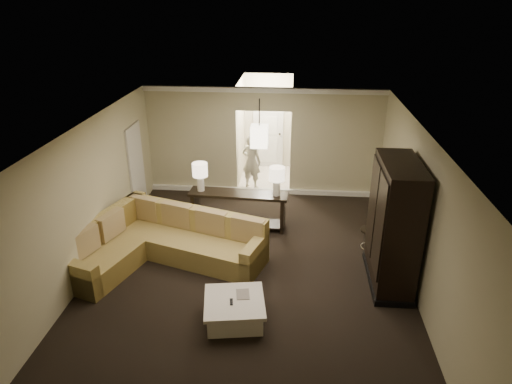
# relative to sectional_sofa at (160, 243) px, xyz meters

# --- Properties ---
(ground) EXTENTS (8.00, 8.00, 0.00)m
(ground) POSITION_rel_sectional_sofa_xyz_m (1.77, -0.46, -0.38)
(ground) COLOR black
(ground) RESTS_ON ground
(wall_back) EXTENTS (6.00, 0.04, 2.80)m
(wall_back) POSITION_rel_sectional_sofa_xyz_m (1.77, 3.54, 1.02)
(wall_back) COLOR #BBB38D
(wall_back) RESTS_ON ground
(wall_left) EXTENTS (0.04, 8.00, 2.80)m
(wall_left) POSITION_rel_sectional_sofa_xyz_m (-1.23, -0.46, 1.02)
(wall_left) COLOR #BBB38D
(wall_left) RESTS_ON ground
(wall_right) EXTENTS (0.04, 8.00, 2.80)m
(wall_right) POSITION_rel_sectional_sofa_xyz_m (4.77, -0.46, 1.02)
(wall_right) COLOR #BBB38D
(wall_right) RESTS_ON ground
(ceiling) EXTENTS (6.00, 8.00, 0.02)m
(ceiling) POSITION_rel_sectional_sofa_xyz_m (1.77, -0.46, 2.42)
(ceiling) COLOR silver
(ceiling) RESTS_ON wall_back
(crown_molding) EXTENTS (6.00, 0.10, 0.12)m
(crown_molding) POSITION_rel_sectional_sofa_xyz_m (1.77, 3.49, 2.35)
(crown_molding) COLOR white
(crown_molding) RESTS_ON wall_back
(baseboard) EXTENTS (6.00, 0.10, 0.12)m
(baseboard) POSITION_rel_sectional_sofa_xyz_m (1.77, 3.49, -0.32)
(baseboard) COLOR white
(baseboard) RESTS_ON ground
(side_door) EXTENTS (0.05, 0.90, 2.10)m
(side_door) POSITION_rel_sectional_sofa_xyz_m (-1.20, 2.34, 0.67)
(side_door) COLOR silver
(side_door) RESTS_ON ground
(foyer) EXTENTS (1.44, 2.02, 2.80)m
(foyer) POSITION_rel_sectional_sofa_xyz_m (1.77, 4.88, 0.92)
(foyer) COLOR silver
(foyer) RESTS_ON ground
(sectional_sofa) EXTENTS (3.81, 2.74, 0.96)m
(sectional_sofa) POSITION_rel_sectional_sofa_xyz_m (0.00, 0.00, 0.00)
(sectional_sofa) COLOR brown
(sectional_sofa) RESTS_ON ground
(coffee_table) EXTENTS (1.11, 1.11, 0.40)m
(coffee_table) POSITION_rel_sectional_sofa_xyz_m (1.69, -1.66, -0.18)
(coffee_table) COLOR silver
(coffee_table) RESTS_ON ground
(console_table) EXTENTS (2.23, 0.63, 0.85)m
(console_table) POSITION_rel_sectional_sofa_xyz_m (1.37, 1.54, 0.12)
(console_table) COLOR black
(console_table) RESTS_ON ground
(armoire) EXTENTS (0.70, 1.62, 2.34)m
(armoire) POSITION_rel_sectional_sofa_xyz_m (4.36, -0.31, 0.74)
(armoire) COLOR black
(armoire) RESTS_ON ground
(drink_table) EXTENTS (0.40, 0.40, 0.51)m
(drink_table) POSITION_rel_sectional_sofa_xyz_m (4.17, 0.74, -0.02)
(drink_table) COLOR black
(drink_table) RESTS_ON ground
(table_lamp_left) EXTENTS (0.34, 0.34, 0.65)m
(table_lamp_left) POSITION_rel_sectional_sofa_xyz_m (0.52, 1.59, 0.90)
(table_lamp_left) COLOR white
(table_lamp_left) RESTS_ON console_table
(table_lamp_right) EXTENTS (0.34, 0.34, 0.65)m
(table_lamp_right) POSITION_rel_sectional_sofa_xyz_m (2.22, 1.49, 0.90)
(table_lamp_right) COLOR white
(table_lamp_right) RESTS_ON console_table
(pendant_light) EXTENTS (0.38, 0.38, 1.09)m
(pendant_light) POSITION_rel_sectional_sofa_xyz_m (1.77, 2.24, 1.57)
(pendant_light) COLOR black
(pendant_light) RESTS_ON ceiling
(person) EXTENTS (0.69, 0.58, 1.64)m
(person) POSITION_rel_sectional_sofa_xyz_m (1.43, 3.84, 0.44)
(person) COLOR beige
(person) RESTS_ON ground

